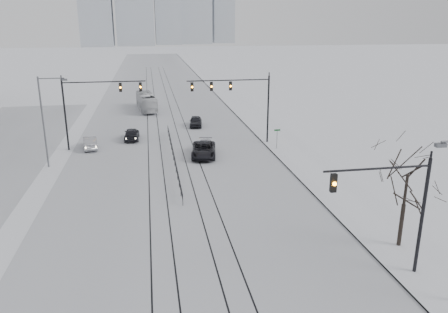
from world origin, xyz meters
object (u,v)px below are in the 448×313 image
Objects in this scene: sedan_sb_inner at (132,134)px; sedan_nb_far at (196,121)px; traffic_mast_near at (397,203)px; box_truck at (146,102)px; sedan_nb_right at (204,147)px; sedan_sb_outer at (90,143)px; bare_tree at (407,182)px; sedan_nb_front at (204,150)px.

sedan_sb_inner is 10.34m from sedan_nb_far.
traffic_mast_near is 0.71× the size of box_truck.
box_truck reaches higher than sedan_sb_inner.
sedan_sb_outer is at bearing 174.20° from sedan_nb_right.
bare_tree is 51.66m from box_truck.
sedan_nb_front is 27.93m from box_truck.
sedan_sb_inner is (-17.74, 30.30, -3.75)m from bare_tree.
sedan_nb_right is at bearing 140.24° from sedan_sb_inner.
bare_tree reaches higher than sedan_nb_front.
bare_tree is at bearing -57.03° from sedan_nb_front.
sedan_nb_front is at bearing 95.60° from box_truck.
traffic_mast_near is at bearing 97.74° from box_truck.
box_truck is (-15.89, 49.05, -3.11)m from bare_tree.
traffic_mast_near is 36.34m from sedan_sb_outer.
sedan_sb_inner is at bearing 141.13° from sedan_nb_front.
sedan_sb_outer is 13.55m from sedan_nb_front.
traffic_mast_near is at bearing -63.35° from sedan_nb_right.
sedan_nb_far is at bearing 95.67° from sedan_nb_front.
sedan_sb_inner is at bearing 120.35° from bare_tree.
sedan_nb_right is (-7.22, 26.24, -3.93)m from traffic_mast_near.
sedan_nb_front is (12.44, -5.36, 0.05)m from sedan_sb_outer.
box_truck is at bearing 124.79° from sedan_nb_far.
sedan_sb_outer is 0.43× the size of box_truck.
sedan_sb_inner reaches higher than sedan_sb_outer.
traffic_mast_near reaches higher than sedan_nb_right.
sedan_nb_far is (0.71, 14.34, -0.06)m from sedan_nb_front.
bare_tree is 24.21m from sedan_nb_front.
sedan_nb_right is (12.71, -3.90, -0.08)m from sedan_sb_outer.
bare_tree is 1.43× the size of sedan_sb_outer.
traffic_mast_near is 53.87m from box_truck.
traffic_mast_near is 1.64× the size of sedan_sb_outer.
sedan_nb_far is 0.41× the size of box_truck.
sedan_nb_right is at bearing 112.52° from bare_tree.
sedan_nb_front is 1.34× the size of sedan_nb_far.
sedan_sb_inner is 11.58m from sedan_nb_front.
sedan_nb_far is at bearing -144.47° from sedan_sb_inner.
sedan_sb_outer is 22.85m from box_truck.
bare_tree is 35.36m from sedan_sb_outer.
sedan_sb_inner is at bearing 114.72° from traffic_mast_near.
sedan_sb_outer is 15.93m from sedan_nb_far.
traffic_mast_near reaches higher than sedan_sb_inner.
sedan_nb_far is (-9.19, 36.12, -3.79)m from bare_tree.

